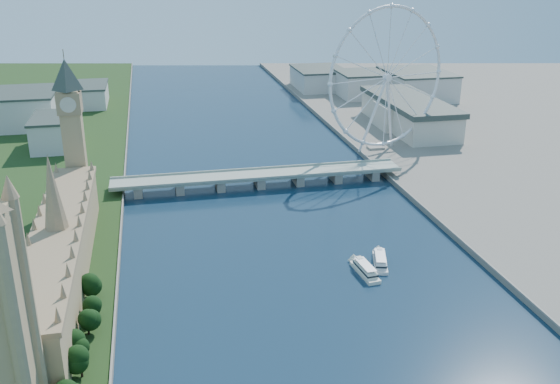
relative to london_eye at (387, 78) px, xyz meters
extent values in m
cube|color=tan|center=(-247.98, -185.08, -50.52)|extent=(24.00, 200.00, 28.00)
cone|color=#937A59|center=(-247.98, -185.08, -14.52)|extent=(12.00, 12.00, 40.00)
cube|color=tan|center=(-247.98, -77.08, -24.52)|extent=(13.00, 13.00, 80.00)
cube|color=#937A59|center=(-247.98, -77.08, 7.48)|extent=(15.00, 15.00, 14.00)
pyramid|color=#2D3833|center=(-247.98, -77.08, 35.48)|extent=(20.02, 20.02, 20.00)
cube|color=gray|center=(-119.98, -55.08, -59.02)|extent=(220.00, 22.00, 2.00)
cube|color=gray|center=(-209.98, -55.08, -63.77)|extent=(6.00, 20.00, 7.50)
cube|color=gray|center=(-179.98, -55.08, -63.77)|extent=(6.00, 20.00, 7.50)
cube|color=gray|center=(-149.98, -55.08, -63.77)|extent=(6.00, 20.00, 7.50)
cube|color=gray|center=(-119.98, -55.08, -63.77)|extent=(6.00, 20.00, 7.50)
cube|color=gray|center=(-89.98, -55.08, -63.77)|extent=(6.00, 20.00, 7.50)
cube|color=gray|center=(-59.98, -55.08, -63.77)|extent=(6.00, 20.00, 7.50)
cube|color=gray|center=(-29.98, -55.08, -63.77)|extent=(6.00, 20.00, 7.50)
torus|color=silver|center=(0.02, -0.08, 0.48)|extent=(113.60, 39.12, 118.60)
cylinder|color=silver|center=(0.02, -0.08, 0.48)|extent=(7.25, 6.61, 6.00)
cube|color=gray|center=(-2.98, 9.92, -63.52)|extent=(14.00, 10.00, 2.00)
cube|color=beige|center=(-279.98, 74.92, -51.52)|extent=(40.00, 60.00, 26.00)
cube|color=beige|center=(-319.98, 164.92, -48.52)|extent=(60.00, 80.00, 32.00)
cube|color=beige|center=(-269.98, 244.92, -53.52)|extent=(50.00, 70.00, 22.00)
cube|color=beige|center=(60.02, 224.92, -50.52)|extent=(60.00, 60.00, 28.00)
cube|color=beige|center=(120.02, 204.92, -49.52)|extent=(70.00, 90.00, 30.00)
cube|color=beige|center=(20.02, 284.92, -52.52)|extent=(60.00, 80.00, 24.00)
camera|label=1|loc=(-196.65, -494.02, 95.66)|focal=40.00mm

